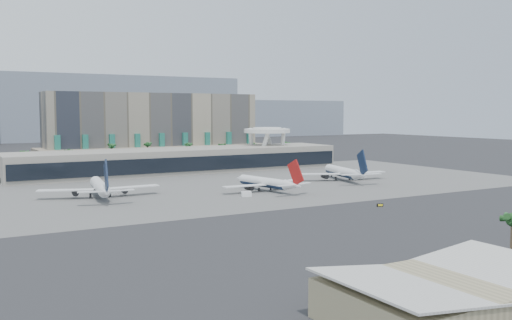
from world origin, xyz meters
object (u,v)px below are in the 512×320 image
airliner_left (100,187)px  service_vehicle_a (110,191)px  airliner_right (344,172)px  service_vehicle_b (246,194)px  airliner_centre (266,182)px  taxiway_sign (380,205)px

airliner_left → service_vehicle_a: 8.26m
airliner_right → service_vehicle_a: airliner_right is taller
airliner_left → service_vehicle_a: airliner_left is taller
service_vehicle_b → airliner_centre: bearing=50.6°
airliner_centre → service_vehicle_b: (-13.77, -8.89, -2.49)m
service_vehicle_a → airliner_right: bearing=-14.3°
airliner_centre → taxiway_sign: 51.49m
airliner_left → airliner_centre: (60.23, -15.12, -0.48)m
airliner_centre → airliner_left: bearing=155.8°
airliner_left → taxiway_sign: bearing=-32.6°
service_vehicle_b → taxiway_sign: (26.98, -40.79, -0.42)m
service_vehicle_b → airliner_right: bearing=36.5°
airliner_left → airliner_right: (107.81, -3.25, -0.05)m
airliner_left → service_vehicle_b: 52.38m
airliner_left → service_vehicle_b: airliner_left is taller
service_vehicle_a → service_vehicle_b: 51.20m
airliner_centre → service_vehicle_a: 59.18m
airliner_left → airliner_centre: bearing=-5.3°
taxiway_sign → airliner_left: bearing=157.5°
airliner_right → service_vehicle_b: airliner_right is taller
taxiway_sign → service_vehicle_a: bearing=153.0°
service_vehicle_a → taxiway_sign: (68.45, -70.82, -0.76)m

